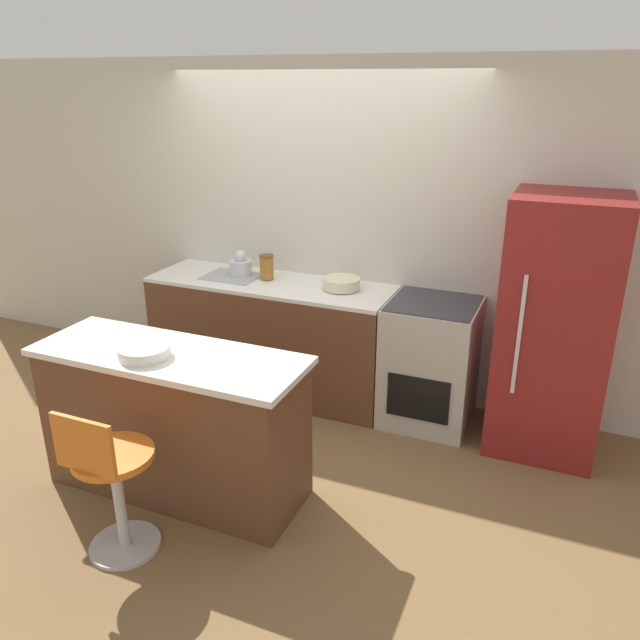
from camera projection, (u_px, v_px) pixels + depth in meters
ground_plane at (288, 412)px, 4.87m from camera, size 14.00×14.00×0.00m
wall_back at (321, 230)px, 4.98m from camera, size 8.00×0.06×2.60m
back_counter at (272, 336)px, 5.10m from camera, size 1.97×0.63×0.94m
kitchen_island at (174, 422)px, 3.82m from camera, size 1.67×0.60×0.93m
oven_range at (430, 363)px, 4.62m from camera, size 0.64×0.64×0.94m
refrigerator at (555, 328)px, 4.15m from camera, size 0.71×0.70×1.77m
stool_chair at (112, 482)px, 3.29m from camera, size 0.43×0.43×0.91m
kettle at (241, 265)px, 5.04m from camera, size 0.18×0.18×0.21m
mixing_bowl at (341, 283)px, 4.74m from camera, size 0.28×0.28×0.08m
canister_jar at (267, 267)px, 4.95m from camera, size 0.11×0.11×0.19m
fruit_bowl at (144, 351)px, 3.59m from camera, size 0.30×0.30×0.07m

